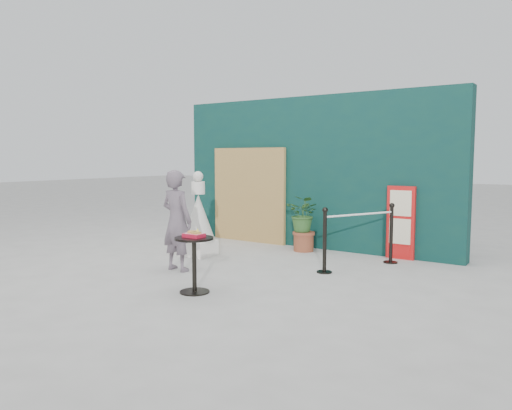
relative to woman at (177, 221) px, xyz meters
name	(u,v)px	position (x,y,z in m)	size (l,w,h in m)	color
ground	(211,277)	(0.73, -0.04, -0.80)	(60.00, 60.00, 0.00)	#ADAAA5
back_wall	(312,172)	(0.73, 3.11, 0.70)	(6.00, 0.30, 3.00)	#0A2E2E
bamboo_fence	(249,195)	(-0.67, 2.90, 0.20)	(1.80, 0.08, 2.00)	tan
woman	(177,221)	(0.00, 0.00, 0.00)	(0.59, 0.39, 1.61)	#635560
menu_board	(401,223)	(2.63, 2.91, -0.15)	(0.50, 0.07, 1.30)	red
statue	(199,221)	(-0.52, 1.10, -0.17)	(0.61, 0.61, 1.55)	white
cafe_table	(194,256)	(1.11, -0.83, -0.31)	(0.52, 0.52, 0.75)	black
food_basket	(194,234)	(1.11, -0.83, -0.02)	(0.26, 0.19, 0.11)	red
planter	(304,219)	(0.85, 2.59, -0.18)	(0.63, 0.55, 1.07)	brown
stanchion_barrier	(359,238)	(2.31, 1.85, -0.31)	(0.84, 1.54, 1.03)	black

